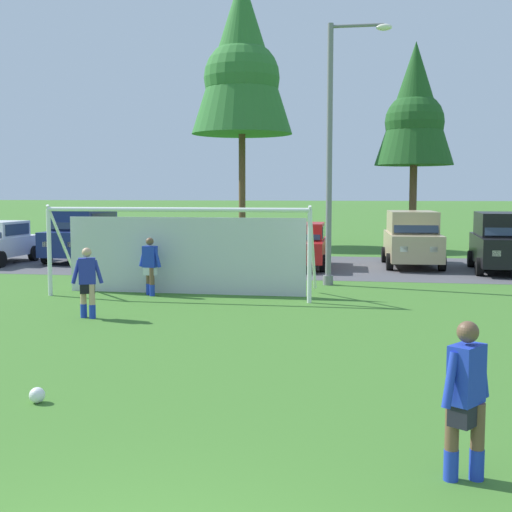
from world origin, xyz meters
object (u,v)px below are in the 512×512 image
parked_car_slot_left (84,234)px  parked_car_slot_far_right (503,241)px  soccer_goal (183,250)px  street_lamp (335,152)px  player_winger_left (150,266)px  soccer_ball (37,395)px  parked_car_slot_center (228,245)px  player_striker_near (466,401)px  parked_car_slot_right (412,238)px  parked_car_slot_center_left (157,242)px  parked_car_slot_center_right (302,245)px  player_midfield_center (87,283)px

parked_car_slot_left → parked_car_slot_far_right: 16.81m
soccer_goal → street_lamp: street_lamp is taller
player_winger_left → parked_car_slot_left: size_ratio=0.36×
soccer_ball → parked_car_slot_center: bearing=92.6°
player_striker_near → parked_car_slot_center: (-6.26, 18.34, 0.05)m
parked_car_slot_right → street_lamp: 7.14m
player_striker_near → street_lamp: street_lamp is taller
soccer_ball → soccer_goal: (-0.65, 9.90, 1.18)m
parked_car_slot_far_right → parked_car_slot_center_left: bearing=177.4°
parked_car_slot_center → parked_car_slot_right: (6.99, 1.78, 0.24)m
parked_car_slot_center_left → street_lamp: bearing=-35.0°
player_winger_left → parked_car_slot_center_left: 8.52m
parked_car_slot_left → street_lamp: (10.84, -5.82, 3.03)m
player_striker_near → parked_car_slot_center_right: 19.30m
parked_car_slot_left → player_midfield_center: bearing=-66.0°
player_midfield_center → parked_car_slot_center_left: bearing=100.0°
parked_car_slot_left → player_winger_left: bearing=-56.5°
player_midfield_center → player_striker_near: bearing=-46.4°
soccer_ball → parked_car_slot_far_right: (9.37, 17.20, 1.00)m
soccer_goal → street_lamp: size_ratio=0.93×
player_striker_near → parked_car_slot_far_right: 19.24m
player_midfield_center → parked_car_slot_center_right: size_ratio=0.39×
player_winger_left → parked_car_slot_far_right: (10.92, 7.57, 0.29)m
player_striker_near → parked_car_slot_center: parked_car_slot_center is taller
parked_car_slot_center_left → parked_car_slot_right: parked_car_slot_right is taller
soccer_ball → player_winger_left: (-1.54, 9.63, 0.71)m
player_striker_near → parked_car_slot_center_left: (-9.44, 19.45, 0.05)m
parked_car_slot_left → parked_car_slot_center_right: 9.44m
soccer_ball → player_striker_near: player_striker_near is taller
street_lamp → player_striker_near: bearing=-81.9°
player_midfield_center → player_winger_left: size_ratio=1.00×
parked_car_slot_center → soccer_goal: bearing=-89.0°
parked_car_slot_center_left → parked_car_slot_center: bearing=-19.2°
parked_car_slot_right → parked_car_slot_far_right: same height
parked_car_slot_center_left → parked_car_slot_center_right: bearing=-4.6°
player_winger_left → street_lamp: (5.00, 3.00, 3.33)m
player_midfield_center → parked_car_slot_right: 14.80m
parked_car_slot_center → parked_car_slot_right: 7.21m
parked_car_slot_center_right → player_winger_left: bearing=-114.6°
player_striker_near → parked_car_slot_center_left: size_ratio=0.39×
player_striker_near → parked_car_slot_far_right: parked_car_slot_far_right is taller
soccer_ball → parked_car_slot_center: size_ratio=0.05×
parked_car_slot_center_right → parked_car_slot_center: bearing=-167.1°
player_striker_near → parked_car_slot_left: 23.87m
soccer_goal → parked_car_slot_far_right: (10.03, 7.30, -0.18)m
soccer_goal → player_midfield_center: 4.02m
parked_car_slot_left → parked_car_slot_center_left: 3.51m
player_winger_left → parked_car_slot_right: size_ratio=0.35×
street_lamp → soccer_goal: bearing=-146.4°
soccer_goal → street_lamp: 5.70m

